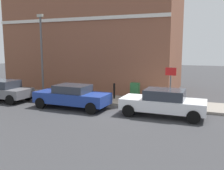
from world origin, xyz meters
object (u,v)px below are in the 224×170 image
at_px(utility_cabinet, 135,92).
at_px(bollard_far_kerb, 87,92).
at_px(car_grey, 2,90).
at_px(car_white, 163,102).
at_px(bollard_near_cabinet, 114,90).
at_px(lamppost, 42,51).
at_px(street_sign, 171,81).
at_px(car_blue, 72,96).

height_order(utility_cabinet, bollard_far_kerb, utility_cabinet).
relative_size(car_grey, utility_cabinet, 3.59).
distance_m(car_white, utility_cabinet, 3.35).
height_order(bollard_near_cabinet, lamppost, lamppost).
bearing_deg(bollard_near_cabinet, lamppost, 92.39).
distance_m(car_white, car_grey, 10.66).
height_order(car_grey, street_sign, street_sign).
distance_m(bollard_near_cabinet, street_sign, 4.12).
relative_size(utility_cabinet, bollard_near_cabinet, 1.11).
height_order(bollard_far_kerb, lamppost, lamppost).
height_order(car_white, lamppost, lamppost).
distance_m(car_grey, street_sign, 10.94).
bearing_deg(car_blue, bollard_near_cabinet, -117.22).
relative_size(bollard_near_cabinet, street_sign, 0.45).
height_order(car_grey, lamppost, lamppost).
xyz_separation_m(bollard_near_cabinet, lamppost, (-0.23, 5.56, 2.60)).
relative_size(car_white, street_sign, 1.86).
height_order(car_grey, utility_cabinet, car_grey).
distance_m(car_blue, bollard_near_cabinet, 3.22).
distance_m(street_sign, lamppost, 9.59).
xyz_separation_m(utility_cabinet, bollard_far_kerb, (-1.05, 2.87, 0.02)).
distance_m(car_blue, lamppost, 5.45).
bearing_deg(car_grey, utility_cabinet, -161.45).
bearing_deg(street_sign, lamppost, 84.46).
bearing_deg(car_white, bollard_far_kerb, -15.50).
xyz_separation_m(car_white, car_blue, (-0.25, 5.24, -0.01)).
xyz_separation_m(car_blue, bollard_far_kerb, (1.69, -0.12, -0.02)).
height_order(car_white, bollard_near_cabinet, car_white).
distance_m(bollard_far_kerb, street_sign, 5.33).
xyz_separation_m(car_white, utility_cabinet, (2.48, 2.25, -0.04)).
bearing_deg(utility_cabinet, car_grey, 107.61).
relative_size(car_grey, lamppost, 0.72).
relative_size(car_grey, street_sign, 1.79).
bearing_deg(car_blue, utility_cabinet, -136.53).
xyz_separation_m(car_white, lamppost, (2.35, 9.28, 2.58)).
xyz_separation_m(car_blue, utility_cabinet, (2.74, -3.00, -0.04)).
bearing_deg(street_sign, car_grey, 98.58).
bearing_deg(car_white, car_grey, 1.14).
bearing_deg(lamppost, bollard_far_kerb, -102.46).
xyz_separation_m(car_white, bollard_near_cabinet, (2.58, 3.72, -0.02)).
bearing_deg(utility_cabinet, car_white, -137.88).
bearing_deg(car_white, car_blue, 2.92).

